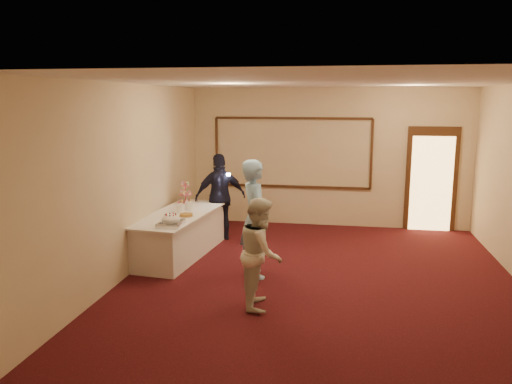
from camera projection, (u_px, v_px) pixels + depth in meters
floor at (319, 280)px, 7.71m from camera, size 7.00×7.00×0.00m
room_walls at (322, 149)px, 7.34m from camera, size 6.04×7.04×3.02m
wall_molding at (292, 153)px, 10.91m from camera, size 3.45×0.04×1.55m
doorway at (431, 180)px, 10.49m from camera, size 1.05×0.07×2.20m
buffet_table at (180, 234)px, 8.88m from camera, size 1.20×2.54×0.77m
pavlova_tray at (171, 221)px, 7.92m from camera, size 0.36×0.51×0.18m
cupcake_stand at (185, 195)px, 9.64m from camera, size 0.32×0.32×0.47m
plate_stack_a at (180, 209)px, 8.84m from camera, size 0.18×0.18×0.15m
plate_stack_b at (190, 206)px, 9.04m from camera, size 0.18×0.18×0.15m
tart at (186, 215)px, 8.53m from camera, size 0.26×0.26×0.05m
man at (255, 219)px, 7.75m from camera, size 0.68×0.80×1.85m
woman at (261, 253)px, 6.64m from camera, size 0.64×0.78×1.49m
guest at (220, 197)px, 9.82m from camera, size 1.09×0.80×1.71m
camera_flash at (228, 175)px, 9.58m from camera, size 0.08×0.06×0.05m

